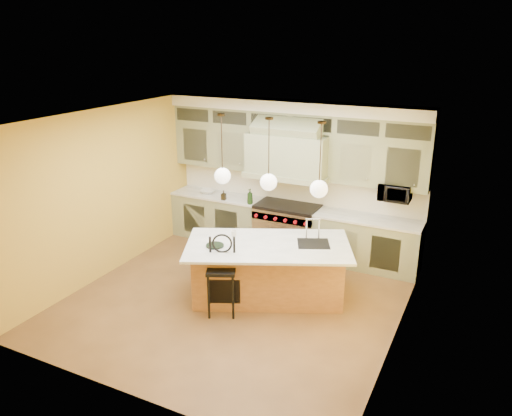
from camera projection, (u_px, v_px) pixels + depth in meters
The scene contains 18 objects.
floor at pixel (235, 300), 7.99m from camera, with size 5.00×5.00×0.00m, color brown.
ceiling at pixel (232, 119), 7.04m from camera, with size 5.00×5.00×0.00m, color white.
wall_back at pixel (296, 176), 9.63m from camera, with size 5.00×5.00×0.00m, color gold.
wall_front at pixel (123, 286), 5.40m from camera, with size 5.00×5.00×0.00m, color gold.
wall_left at pixel (106, 193), 8.56m from camera, with size 5.00×5.00×0.00m, color gold.
wall_right at pixel (403, 244), 6.47m from camera, with size 5.00×5.00×0.00m, color gold.
back_cabinetry at pixel (290, 180), 9.42m from camera, with size 5.00×0.77×2.90m.
range at pixel (287, 228), 9.65m from camera, with size 1.20×0.74×0.96m.
kitchen_island at pixel (268, 269), 7.99m from camera, with size 2.88×2.28×1.35m.
counter_stool at pixel (222, 270), 7.45m from camera, with size 0.56×0.56×1.22m.
microwave at pixel (395, 192), 8.61m from camera, with size 0.54×0.37×0.30m, color black.
oil_bottle_a at pixel (250, 197), 9.56m from camera, with size 0.11×0.12×0.30m, color black.
oil_bottle_b at pixel (224, 195), 9.82m from camera, with size 0.08×0.09×0.19m, color black.
fruit_bowl at pixel (208, 192), 10.24m from camera, with size 0.31×0.31×0.08m, color silver.
cup at pixel (234, 233), 8.12m from camera, with size 0.09×0.09×0.09m, color white.
pendant_left at pixel (222, 174), 7.84m from camera, with size 0.26×0.26×1.11m.
pendant_center at pixel (269, 180), 7.51m from camera, with size 0.26×0.26×1.11m.
pendant_right at pixel (319, 187), 7.17m from camera, with size 0.26×0.26×1.11m.
Camera 1 is at (3.42, -6.19, 4.02)m, focal length 35.00 mm.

